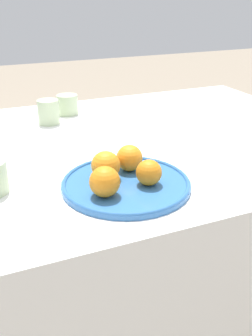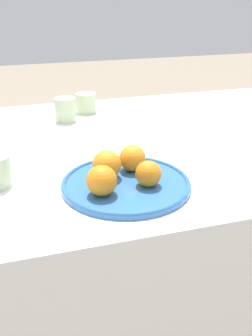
{
  "view_description": "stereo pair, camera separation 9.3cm",
  "coord_description": "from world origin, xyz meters",
  "px_view_note": "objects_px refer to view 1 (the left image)",
  "views": [
    {
      "loc": [
        -0.4,
        -1.07,
        1.21
      ],
      "look_at": [
        -0.07,
        -0.3,
        0.82
      ],
      "focal_mm": 42.0,
      "sensor_mm": 36.0,
      "label": 1
    },
    {
      "loc": [
        -0.31,
        -1.11,
        1.21
      ],
      "look_at": [
        -0.07,
        -0.3,
        0.82
      ],
      "focal_mm": 42.0,
      "sensor_mm": 36.0,
      "label": 2
    }
  ],
  "objects_px": {
    "cup_3": "(48,112)",
    "orange_2": "(129,158)",
    "orange_0": "(149,173)",
    "orange_3": "(106,166)",
    "fruit_platter": "(126,183)",
    "orange_1": "(105,182)",
    "cup_1": "(67,105)"
  },
  "relations": [
    {
      "from": "orange_3",
      "to": "orange_0",
      "type": "bearing_deg",
      "value": -39.45
    },
    {
      "from": "orange_0",
      "to": "orange_2",
      "type": "bearing_deg",
      "value": 95.95
    },
    {
      "from": "fruit_platter",
      "to": "orange_0",
      "type": "xyz_separation_m",
      "value": [
        0.05,
        -0.03,
        0.03
      ]
    },
    {
      "from": "fruit_platter",
      "to": "orange_1",
      "type": "xyz_separation_m",
      "value": [
        -0.07,
        -0.04,
        0.04
      ]
    },
    {
      "from": "orange_3",
      "to": "cup_1",
      "type": "height_order",
      "value": "orange_3"
    },
    {
      "from": "orange_2",
      "to": "cup_1",
      "type": "xyz_separation_m",
      "value": [
        -0.0,
        0.58,
        -0.01
      ]
    },
    {
      "from": "cup_1",
      "to": "cup_3",
      "type": "height_order",
      "value": "cup_3"
    },
    {
      "from": "fruit_platter",
      "to": "orange_0",
      "type": "height_order",
      "value": "orange_0"
    },
    {
      "from": "fruit_platter",
      "to": "cup_1",
      "type": "distance_m",
      "value": 0.64
    },
    {
      "from": "orange_1",
      "to": "orange_3",
      "type": "xyz_separation_m",
      "value": [
        0.03,
        0.08,
        0.0
      ]
    },
    {
      "from": "orange_2",
      "to": "orange_1",
      "type": "bearing_deg",
      "value": -135.44
    },
    {
      "from": "orange_0",
      "to": "cup_1",
      "type": "bearing_deg",
      "value": 90.95
    },
    {
      "from": "orange_3",
      "to": "cup_3",
      "type": "relative_size",
      "value": 0.84
    },
    {
      "from": "orange_0",
      "to": "orange_2",
      "type": "xyz_separation_m",
      "value": [
        -0.01,
        0.09,
        0.0
      ]
    },
    {
      "from": "orange_1",
      "to": "orange_2",
      "type": "xyz_separation_m",
      "value": [
        0.11,
        0.1,
        -0.0
      ]
    },
    {
      "from": "orange_3",
      "to": "fruit_platter",
      "type": "bearing_deg",
      "value": -44.65
    },
    {
      "from": "orange_2",
      "to": "cup_3",
      "type": "distance_m",
      "value": 0.5
    },
    {
      "from": "orange_0",
      "to": "orange_1",
      "type": "bearing_deg",
      "value": -174.3
    },
    {
      "from": "orange_3",
      "to": "cup_3",
      "type": "height_order",
      "value": "cup_3"
    },
    {
      "from": "orange_0",
      "to": "cup_1",
      "type": "distance_m",
      "value": 0.67
    },
    {
      "from": "fruit_platter",
      "to": "orange_2",
      "type": "relative_size",
      "value": 4.63
    },
    {
      "from": "orange_0",
      "to": "orange_3",
      "type": "relative_size",
      "value": 0.87
    },
    {
      "from": "cup_3",
      "to": "orange_2",
      "type": "bearing_deg",
      "value": -79.29
    },
    {
      "from": "orange_1",
      "to": "cup_3",
      "type": "bearing_deg",
      "value": 88.88
    },
    {
      "from": "orange_2",
      "to": "orange_3",
      "type": "bearing_deg",
      "value": -161.74
    },
    {
      "from": "fruit_platter",
      "to": "cup_1",
      "type": "relative_size",
      "value": 3.96
    },
    {
      "from": "orange_3",
      "to": "cup_3",
      "type": "distance_m",
      "value": 0.52
    },
    {
      "from": "orange_0",
      "to": "orange_3",
      "type": "distance_m",
      "value": 0.11
    },
    {
      "from": "cup_3",
      "to": "cup_1",
      "type": "bearing_deg",
      "value": 43.04
    },
    {
      "from": "orange_2",
      "to": "cup_3",
      "type": "bearing_deg",
      "value": 100.71
    },
    {
      "from": "fruit_platter",
      "to": "orange_3",
      "type": "xyz_separation_m",
      "value": [
        -0.04,
        0.04,
        0.04
      ]
    },
    {
      "from": "cup_3",
      "to": "orange_1",
      "type": "bearing_deg",
      "value": -91.12
    }
  ]
}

